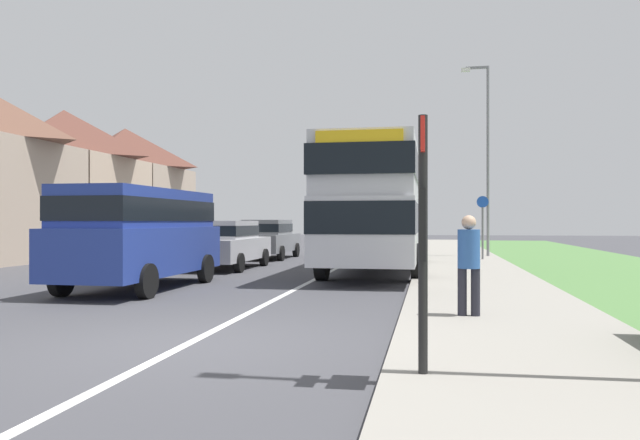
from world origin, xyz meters
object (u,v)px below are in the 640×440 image
Objects in this scene: pedestrian_at_stop at (469,260)px; cycle_route_sign at (483,225)px; bus_stop_sign at (423,225)px; parked_van_blue at (141,230)px; street_lamp_mid at (486,149)px; double_decker_bus at (378,203)px; parked_car_silver at (225,242)px; parked_car_grey at (268,237)px.

pedestrian_at_stop is 14.17m from cycle_route_sign.
pedestrian_at_stop is at bearing 79.98° from bus_stop_sign.
parked_van_blue is at bearing 132.52° from bus_stop_sign.
parked_van_blue is 0.66× the size of street_lamp_mid.
bus_stop_sign is (1.53, -12.71, -0.60)m from double_decker_bus.
parked_car_silver is (-0.03, 5.92, -0.49)m from parked_van_blue.
parked_van_blue is 15.93m from street_lamp_mid.
parked_car_grey is at bearing 116.07° from pedestrian_at_stop.
parked_car_grey is 1.74× the size of cycle_route_sign.
parked_van_blue is 9.69m from bus_stop_sign.
parked_car_grey is 9.74m from street_lamp_mid.
cycle_route_sign is at bearing 28.78° from parked_car_silver.
pedestrian_at_stop is at bearing -52.38° from parked_car_silver.
parked_van_blue is at bearing -132.07° from double_decker_bus.
double_decker_bus reaches higher than cycle_route_sign.
parked_van_blue is 3.15× the size of pedestrian_at_stop.
pedestrian_at_stop reaches higher than parked_car_silver.
double_decker_bus is 8.58m from street_lamp_mid.
parked_car_silver is 5.43m from parked_car_grey.
parked_car_grey is 8.65m from cycle_route_sign.
street_lamp_mid reaches higher than cycle_route_sign.
parked_van_blue is at bearing -128.83° from cycle_route_sign.
parked_car_grey is at bearing 90.21° from parked_van_blue.
parked_van_blue reaches higher than parked_car_grey.
pedestrian_at_stop is at bearing -95.51° from cycle_route_sign.
street_lamp_mid is at bearing 84.19° from pedestrian_at_stop.
cycle_route_sign is (8.60, -0.71, 0.53)m from parked_car_grey.
bus_stop_sign is at bearing -96.59° from street_lamp_mid.
bus_stop_sign reaches higher than pedestrian_at_stop.
bus_stop_sign is at bearing -96.45° from cycle_route_sign.
pedestrian_at_stop is (7.23, -9.38, 0.10)m from parked_car_silver.
pedestrian_at_stop is 16.77m from street_lamp_mid.
parked_car_silver is at bearing 90.25° from parked_van_blue.
street_lamp_mid is at bearing 62.20° from double_decker_bus.
parked_car_silver is 11.85m from street_lamp_mid.
bus_stop_sign is 20.34m from street_lamp_mid.
street_lamp_mid is (8.86, 12.84, 3.19)m from parked_van_blue.
parked_car_silver is 1.79× the size of cycle_route_sign.
bus_stop_sign is at bearing -70.38° from parked_car_grey.
parked_car_grey is 19.64m from bus_stop_sign.
double_decker_bus is at bearing -124.90° from cycle_route_sign.
parked_car_silver is 1.74× the size of bus_stop_sign.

